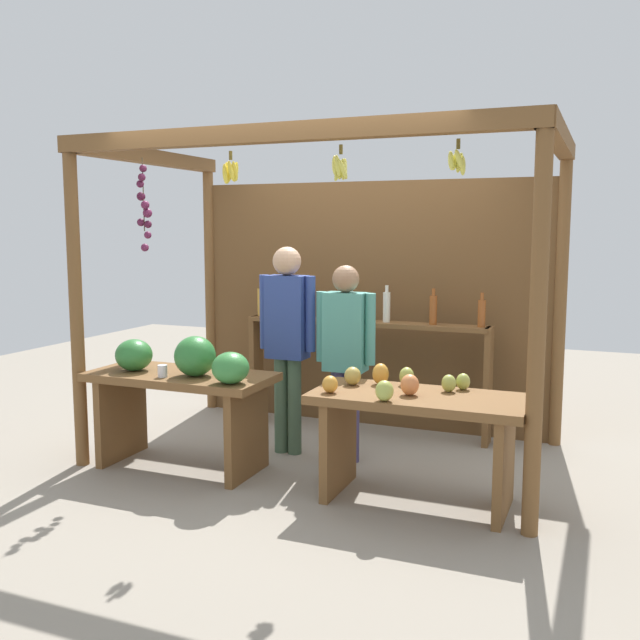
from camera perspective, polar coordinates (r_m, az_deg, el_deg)
The scene contains 7 objects.
ground_plane at distance 5.85m, azimuth 0.73°, elevation -10.68°, with size 12.00×12.00×0.00m, color gray.
market_stall at distance 6.01m, azimuth 2.39°, elevation 3.69°, with size 3.46×2.04×2.48m.
fruit_counter_left at distance 5.42m, azimuth -11.01°, elevation -5.04°, with size 1.40×0.67×1.03m.
fruit_counter_right at distance 4.76m, azimuth 7.66°, elevation -7.92°, with size 1.40×0.66×0.88m.
bottle_shelf_unit at distance 6.31m, azimuth 3.52°, elevation -1.90°, with size 2.22×0.22×1.35m.
vendor_man at distance 5.66m, azimuth -2.64°, elevation -0.82°, with size 0.48×0.23×1.67m.
vendor_woman at distance 5.47m, azimuth 2.06°, elevation -2.09°, with size 0.48×0.21×1.53m.
Camera 1 is at (2.05, -5.17, 1.81)m, focal length 39.86 mm.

